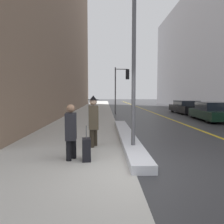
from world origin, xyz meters
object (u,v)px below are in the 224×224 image
object	(u,v)px
pedestrian_trailing	(71,129)
parked_car_black	(186,107)
pedestrian_in_fedora	(93,119)
lamp_post	(134,53)
rolling_suitcase	(86,150)
parked_car_dark_green	(213,112)
traffic_light_near	(123,81)

from	to	relation	value
pedestrian_trailing	parked_car_black	size ratio (longest dim) A/B	0.31
pedestrian_trailing	pedestrian_in_fedora	size ratio (longest dim) A/B	0.87
lamp_post	rolling_suitcase	xyz separation A→B (m)	(-1.35, -0.88, -2.66)
pedestrian_trailing	parked_car_dark_green	bearing A→B (deg)	131.40
parked_car_black	pedestrian_in_fedora	bearing A→B (deg)	148.75
pedestrian_trailing	pedestrian_in_fedora	xyz separation A→B (m)	(0.52, 1.46, 0.11)
traffic_light_near	pedestrian_trailing	bearing A→B (deg)	-104.91
lamp_post	traffic_light_near	size ratio (longest dim) A/B	1.19
pedestrian_trailing	parked_car_black	world-z (taller)	pedestrian_trailing
traffic_light_near	pedestrian_in_fedora	xyz separation A→B (m)	(-1.95, -12.52, -2.08)
rolling_suitcase	pedestrian_in_fedora	bearing A→B (deg)	170.88
rolling_suitcase	lamp_post	bearing A→B (deg)	117.74
pedestrian_trailing	parked_car_black	distance (m)	16.96
lamp_post	parked_car_dark_green	bearing A→B (deg)	51.17
traffic_light_near	rolling_suitcase	bearing A→B (deg)	-103.17
parked_car_dark_green	rolling_suitcase	distance (m)	11.83
pedestrian_trailing	parked_car_dark_green	xyz separation A→B (m)	(8.21, 8.77, -0.23)
parked_car_dark_green	rolling_suitcase	world-z (taller)	parked_car_dark_green
lamp_post	pedestrian_in_fedora	bearing A→B (deg)	150.80
pedestrian_in_fedora	parked_car_black	world-z (taller)	pedestrian_in_fedora
parked_car_black	rolling_suitcase	size ratio (longest dim) A/B	5.01
pedestrian_trailing	lamp_post	bearing A→B (deg)	107.86
parked_car_dark_green	pedestrian_in_fedora	bearing A→B (deg)	137.88
pedestrian_in_fedora	parked_car_black	bearing A→B (deg)	143.16
lamp_post	rolling_suitcase	bearing A→B (deg)	-146.76
lamp_post	parked_car_dark_green	distance (m)	10.55
traffic_light_near	pedestrian_trailing	world-z (taller)	traffic_light_near
traffic_light_near	parked_car_dark_green	world-z (taller)	traffic_light_near
rolling_suitcase	pedestrian_trailing	bearing A→B (deg)	-111.62
lamp_post	parked_car_black	size ratio (longest dim) A/B	1.04
pedestrian_trailing	parked_car_dark_green	world-z (taller)	pedestrian_trailing
traffic_light_near	rolling_suitcase	distance (m)	14.50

